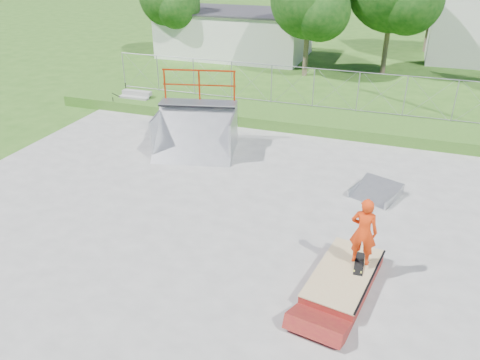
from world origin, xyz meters
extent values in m
plane|color=#2F5D1A|center=(0.00, 0.00, 0.00)|extent=(120.00, 120.00, 0.00)
cube|color=gray|center=(0.00, 0.00, 0.02)|extent=(20.00, 16.00, 0.04)
cube|color=#2F5D1A|center=(0.00, 9.50, 0.25)|extent=(24.00, 3.00, 0.50)
cube|color=maroon|center=(3.20, -1.21, 0.18)|extent=(1.67, 2.78, 0.37)
cube|color=tan|center=(3.20, -1.21, 0.38)|extent=(1.69, 2.81, 0.03)
cube|color=black|center=(3.49, -0.86, 0.44)|extent=(0.25, 0.80, 0.13)
imported|color=red|center=(3.49, -0.86, 1.29)|extent=(0.65, 0.45, 1.71)
cube|color=silver|center=(-8.00, 22.00, 1.50)|extent=(10.00, 6.00, 3.00)
cylinder|color=brown|center=(-2.00, 18.00, 1.22)|extent=(0.30, 0.30, 2.45)
sphere|color=#103A10|center=(-1.16, 17.44, 3.85)|extent=(3.36, 3.36, 3.36)
cylinder|color=brown|center=(2.50, 20.00, 1.40)|extent=(0.30, 0.30, 2.80)
sphere|color=#103A10|center=(3.46, 19.36, 4.40)|extent=(3.84, 3.84, 3.84)
cylinder|color=brown|center=(-12.00, 20.00, 1.14)|extent=(0.30, 0.30, 2.27)
sphere|color=#103A10|center=(-11.22, 19.48, 3.58)|extent=(3.12, 3.12, 3.12)
cylinder|color=brown|center=(5.00, 28.00, 1.05)|extent=(0.30, 0.30, 2.10)
sphere|color=#103A10|center=(5.72, 27.52, 3.30)|extent=(2.88, 2.88, 2.88)
camera|label=1|loc=(3.83, -10.37, 7.32)|focal=35.00mm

